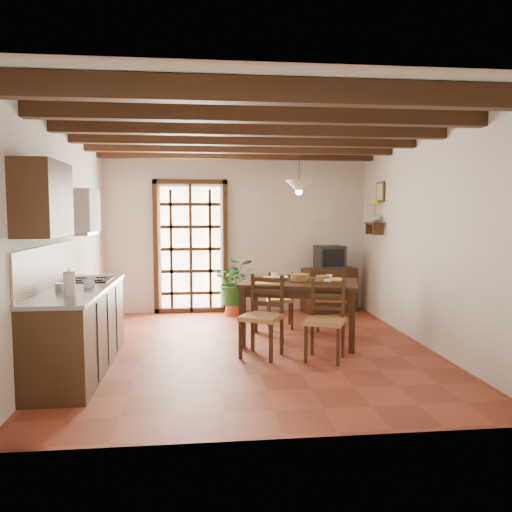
{
  "coord_description": "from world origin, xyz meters",
  "views": [
    {
      "loc": [
        -0.61,
        -6.13,
        1.73
      ],
      "look_at": [
        0.1,
        0.4,
        1.15
      ],
      "focal_mm": 35.0,
      "sensor_mm": 36.0,
      "label": 1
    }
  ],
  "objects": [
    {
      "name": "ground_plane",
      "position": [
        0.0,
        0.0,
        0.0
      ],
      "size": [
        5.0,
        5.0,
        0.0
      ],
      "primitive_type": "plane",
      "color": "brown"
    },
    {
      "name": "room_shell",
      "position": [
        0.0,
        0.0,
        1.82
      ],
      "size": [
        4.52,
        5.02,
        2.81
      ],
      "color": "silver",
      "rests_on": "ground_plane"
    },
    {
      "name": "ceiling_beams",
      "position": [
        0.0,
        0.0,
        2.69
      ],
      "size": [
        4.5,
        4.34,
        0.2
      ],
      "color": "black",
      "rests_on": "room_shell"
    },
    {
      "name": "french_door",
      "position": [
        -0.8,
        2.45,
        1.18
      ],
      "size": [
        1.26,
        0.11,
        2.32
      ],
      "color": "white",
      "rests_on": "ground_plane"
    },
    {
      "name": "kitchen_counter",
      "position": [
        -1.96,
        -0.6,
        0.47
      ],
      "size": [
        0.64,
        2.25,
        1.38
      ],
      "color": "#352010",
      "rests_on": "ground_plane"
    },
    {
      "name": "upper_cabinet",
      "position": [
        -2.08,
        -1.3,
        1.85
      ],
      "size": [
        0.35,
        0.8,
        0.7
      ],
      "primitive_type": "cube",
      "color": "#352010",
      "rests_on": "room_shell"
    },
    {
      "name": "range_hood",
      "position": [
        -2.05,
        -0.05,
        1.73
      ],
      "size": [
        0.38,
        0.6,
        0.54
      ],
      "color": "white",
      "rests_on": "room_shell"
    },
    {
      "name": "counter_items",
      "position": [
        -1.95,
        -0.51,
        0.96
      ],
      "size": [
        0.5,
        1.43,
        0.25
      ],
      "color": "black",
      "rests_on": "kitchen_counter"
    },
    {
      "name": "dining_table",
      "position": [
        0.67,
        0.32,
        0.71
      ],
      "size": [
        1.72,
        1.36,
        0.82
      ],
      "rotation": [
        0.0,
        0.0,
        -0.3
      ],
      "color": "black",
      "rests_on": "ground_plane"
    },
    {
      "name": "chair_near_left",
      "position": [
        0.09,
        -0.31,
        0.3
      ],
      "size": [
        0.6,
        0.59,
        0.97
      ],
      "rotation": [
        0.0,
        0.0,
        -0.51
      ],
      "color": "#AC7E49",
      "rests_on": "ground_plane"
    },
    {
      "name": "chair_near_right",
      "position": [
        0.81,
        -0.53,
        0.29
      ],
      "size": [
        0.56,
        0.55,
        0.94
      ],
      "rotation": [
        0.0,
        0.0,
        -0.43
      ],
      "color": "#AC7E49",
      "rests_on": "ground_plane"
    },
    {
      "name": "chair_far_left",
      "position": [
        0.54,
        1.16,
        0.27
      ],
      "size": [
        0.41,
        0.4,
        0.85
      ],
      "rotation": [
        0.0,
        0.0,
        3.09
      ],
      "color": "#AC7E49",
      "rests_on": "ground_plane"
    },
    {
      "name": "chair_far_right",
      "position": [
        1.26,
        0.94,
        0.29
      ],
      "size": [
        0.5,
        0.48,
        0.93
      ],
      "rotation": [
        0.0,
        0.0,
        2.96
      ],
      "color": "#AC7E49",
      "rests_on": "ground_plane"
    },
    {
      "name": "table_setting",
      "position": [
        0.67,
        0.32,
        0.91
      ],
      "size": [
        1.09,
        0.73,
        0.1
      ],
      "rotation": [
        0.0,
        0.0,
        -0.3
      ],
      "color": "yellow",
      "rests_on": "dining_table"
    },
    {
      "name": "table_bowl",
      "position": [
        0.43,
        0.45,
        0.84
      ],
      "size": [
        0.23,
        0.23,
        0.05
      ],
      "primitive_type": "imported",
      "rotation": [
        0.0,
        0.0,
        -0.06
      ],
      "color": "white",
      "rests_on": "dining_table"
    },
    {
      "name": "sideboard",
      "position": [
        1.57,
        2.23,
        0.38
      ],
      "size": [
        0.97,
        0.6,
        0.77
      ],
      "primitive_type": "cube",
      "rotation": [
        0.0,
        0.0,
        0.23
      ],
      "color": "#352010",
      "rests_on": "ground_plane"
    },
    {
      "name": "crt_tv",
      "position": [
        1.57,
        2.22,
        0.96
      ],
      "size": [
        0.49,
        0.46,
        0.39
      ],
      "rotation": [
        0.0,
        0.0,
        0.08
      ],
      "color": "black",
      "rests_on": "sideboard"
    },
    {
      "name": "fuse_box",
      "position": [
        1.5,
        2.48,
        1.75
      ],
      "size": [
        0.25,
        0.03,
        0.32
      ],
      "primitive_type": "cube",
      "color": "white",
      "rests_on": "room_shell"
    },
    {
      "name": "plant_pot",
      "position": [
        -0.06,
        2.15,
        0.11
      ],
      "size": [
        0.39,
        0.39,
        0.24
      ],
      "primitive_type": "cone",
      "color": "maroon",
      "rests_on": "ground_plane"
    },
    {
      "name": "potted_plant",
      "position": [
        -0.06,
        2.15,
        0.57
      ],
      "size": [
        2.03,
        1.8,
        2.04
      ],
      "primitive_type": "imported",
      "rotation": [
        0.0,
        0.0,
        -0.14
      ],
      "color": "#144C19",
      "rests_on": "ground_plane"
    },
    {
      "name": "wall_shelf",
      "position": [
        2.14,
        1.6,
        1.51
      ],
      "size": [
        0.2,
        0.42,
        0.2
      ],
      "color": "#352010",
      "rests_on": "room_shell"
    },
    {
      "name": "shelf_vase",
      "position": [
        2.14,
        1.6,
        1.65
      ],
      "size": [
        0.15,
        0.15,
        0.15
      ],
      "primitive_type": "imported",
      "color": "#B2BFB2",
      "rests_on": "wall_shelf"
    },
    {
      "name": "shelf_flowers",
      "position": [
        2.14,
        1.6,
        1.86
      ],
      "size": [
        0.14,
        0.14,
        0.36
      ],
      "color": "yellow",
      "rests_on": "shelf_vase"
    },
    {
      "name": "framed_picture",
      "position": [
        2.22,
        1.6,
        2.05
      ],
      "size": [
        0.03,
        0.32,
        0.32
      ],
      "color": "brown",
      "rests_on": "room_shell"
    },
    {
      "name": "pendant_lamp",
      "position": [
        0.67,
        0.42,
        2.08
      ],
      "size": [
        0.36,
        0.36,
        0.84
      ],
      "color": "black",
      "rests_on": "room_shell"
    }
  ]
}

